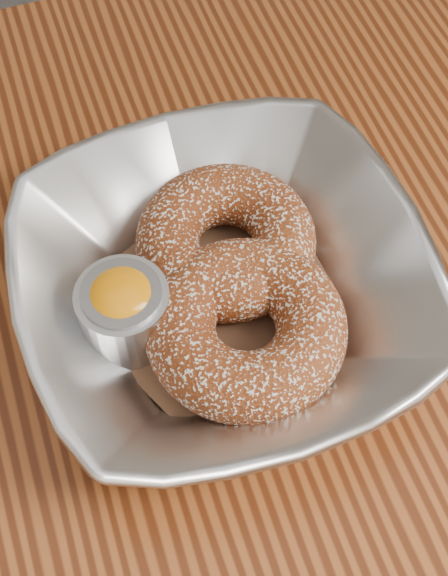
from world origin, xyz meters
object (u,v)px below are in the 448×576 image
object	(u,v)px
donut_back	(226,241)
donut_front	(246,328)
table	(348,447)
ramekin	(124,310)
serving_bowl	(224,288)

from	to	relation	value
donut_back	donut_front	xyz separation A→B (m)	(-0.01, -0.06, 0.00)
table	ramekin	bearing A→B (deg)	148.12
table	serving_bowl	bearing A→B (deg)	130.76
table	donut_front	xyz separation A→B (m)	(-0.06, 0.05, 0.13)
serving_bowl	donut_back	size ratio (longest dim) A/B	2.17
donut_back	donut_front	distance (m)	0.06
donut_front	table	bearing A→B (deg)	-36.62
donut_back	ramekin	xyz separation A→B (m)	(-0.07, -0.03, 0.00)
donut_back	serving_bowl	bearing A→B (deg)	-110.63
serving_bowl	donut_front	distance (m)	0.03
serving_bowl	donut_back	xyz separation A→B (m)	(0.01, 0.03, 0.00)
donut_back	donut_front	bearing A→B (deg)	-98.24
serving_bowl	donut_back	world-z (taller)	serving_bowl
donut_back	ramekin	world-z (taller)	ramekin
serving_bowl	table	bearing A→B (deg)	-49.24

